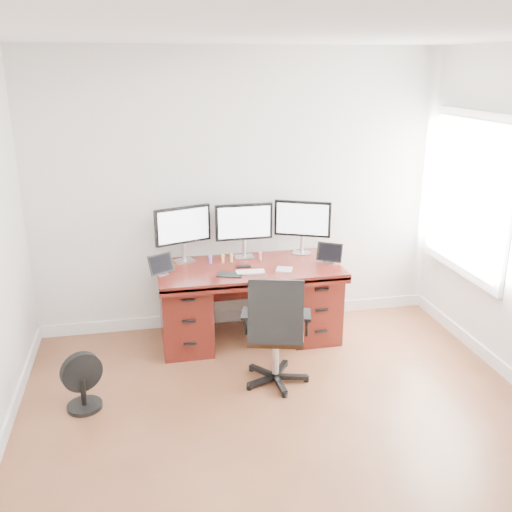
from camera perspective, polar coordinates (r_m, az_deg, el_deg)
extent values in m
plane|color=brown|center=(4.10, 4.50, -19.52)|extent=(4.50, 4.50, 0.00)
cube|color=white|center=(5.54, -1.58, 6.36)|extent=(4.00, 0.10, 2.70)
cube|color=white|center=(5.55, 20.45, 5.73)|extent=(0.04, 1.30, 1.50)
cube|color=white|center=(5.54, 20.27, 5.72)|extent=(0.01, 1.15, 1.35)
cube|color=#4C140F|center=(5.29, -0.66, -1.29)|extent=(1.70, 0.80, 0.05)
cube|color=#4C140F|center=(5.39, -7.06, -5.37)|extent=(0.45, 0.70, 0.70)
cube|color=#4C140F|center=(5.60, 5.41, -4.37)|extent=(0.45, 0.70, 0.70)
cube|color=#370E0A|center=(5.65, -1.23, -2.42)|extent=(0.74, 0.03, 0.40)
cylinder|color=black|center=(4.89, 1.95, -11.99)|extent=(0.64, 0.64, 0.07)
cylinder|color=silver|center=(4.78, 1.98, -9.70)|extent=(0.06, 0.06, 0.37)
cube|color=black|center=(4.70, 2.00, -7.70)|extent=(0.54, 0.53, 0.06)
cube|color=black|center=(4.39, 1.99, -5.63)|extent=(0.42, 0.15, 0.51)
cube|color=black|center=(4.64, -1.08, -5.78)|extent=(0.11, 0.23, 0.03)
cube|color=black|center=(4.63, 5.15, -5.90)|extent=(0.11, 0.23, 0.03)
cylinder|color=black|center=(4.75, -16.74, -14.17)|extent=(0.27, 0.27, 0.03)
cylinder|color=black|center=(4.68, -16.89, -12.84)|extent=(0.04, 0.04, 0.22)
cylinder|color=black|center=(4.61, -17.08, -11.14)|extent=(0.32, 0.19, 0.31)
cube|color=silver|center=(5.46, -7.18, -0.46)|extent=(0.22, 0.19, 0.01)
cylinder|color=silver|center=(5.44, -7.22, 0.39)|extent=(0.04, 0.04, 0.18)
cube|color=black|center=(5.36, -7.33, 3.08)|extent=(0.53, 0.21, 0.35)
cube|color=white|center=(5.34, -7.25, 3.03)|extent=(0.47, 0.16, 0.30)
cube|color=silver|center=(5.53, -1.19, -0.06)|extent=(0.18, 0.14, 0.01)
cylinder|color=silver|center=(5.51, -1.20, 0.77)|extent=(0.04, 0.04, 0.18)
cube|color=black|center=(5.43, -1.22, 3.43)|extent=(0.55, 0.04, 0.35)
cube|color=white|center=(5.41, -1.18, 3.38)|extent=(0.50, 0.01, 0.30)
cube|color=silver|center=(5.66, 4.59, 0.32)|extent=(0.22, 0.20, 0.01)
cylinder|color=silver|center=(5.63, 4.61, 1.14)|extent=(0.04, 0.04, 0.18)
cube|color=black|center=(5.56, 4.68, 3.74)|extent=(0.51, 0.26, 0.35)
cube|color=white|center=(5.54, 4.65, 3.69)|extent=(0.46, 0.21, 0.30)
cube|color=silver|center=(5.15, -9.41, -1.76)|extent=(0.13, 0.12, 0.01)
cube|color=black|center=(5.12, -9.47, -0.77)|extent=(0.24, 0.18, 0.17)
cube|color=silver|center=(5.42, 7.36, -0.60)|extent=(0.13, 0.12, 0.01)
cube|color=black|center=(5.39, 7.40, 0.35)|extent=(0.24, 0.18, 0.17)
cube|color=silver|center=(5.12, -0.56, -1.61)|extent=(0.26, 0.12, 0.01)
cube|color=#B5B8BC|center=(5.19, 2.84, -1.35)|extent=(0.19, 0.19, 0.01)
cube|color=black|center=(5.07, -2.61, -1.86)|extent=(0.26, 0.21, 0.01)
cube|color=black|center=(5.27, -1.28, -1.03)|extent=(0.13, 0.07, 0.01)
cylinder|color=#8664DE|center=(5.36, -4.58, -0.47)|extent=(0.03, 0.03, 0.06)
sphere|color=#8664DE|center=(5.35, -4.59, -0.07)|extent=(0.03, 0.03, 0.03)
cylinder|color=#F5AF50|center=(5.38, -3.34, -0.39)|extent=(0.03, 0.03, 0.06)
sphere|color=#F5AF50|center=(5.37, -3.34, 0.01)|extent=(0.03, 0.03, 0.03)
cylinder|color=tan|center=(5.39, -2.47, -0.33)|extent=(0.03, 0.03, 0.06)
sphere|color=tan|center=(5.38, -2.47, 0.07)|extent=(0.03, 0.03, 0.03)
cylinder|color=pink|center=(5.44, 0.44, -0.14)|extent=(0.03, 0.03, 0.06)
sphere|color=pink|center=(5.43, 0.44, 0.26)|extent=(0.03, 0.03, 0.03)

